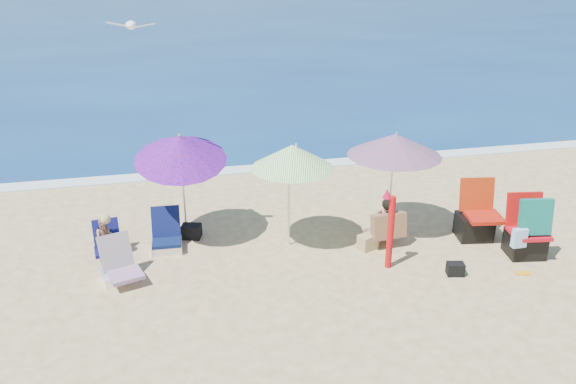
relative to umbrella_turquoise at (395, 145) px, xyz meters
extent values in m
plane|color=#D8BC84|center=(-1.67, -1.33, -1.67)|extent=(120.00, 120.00, 0.00)
cube|color=navy|center=(-1.67, 43.67, -1.72)|extent=(120.00, 80.00, 0.12)
cube|color=white|center=(-1.67, 3.77, -1.65)|extent=(120.00, 0.50, 0.04)
cylinder|color=silver|center=(-0.02, -0.01, -0.80)|extent=(0.03, 0.03, 1.74)
cone|color=#EC1F43|center=(0.00, 0.00, 0.00)|extent=(1.67, 1.67, 0.39)
cylinder|color=silver|center=(0.02, 0.01, 0.18)|extent=(0.03, 0.03, 0.10)
cylinder|color=silver|center=(-1.91, -0.11, -0.81)|extent=(0.04, 0.04, 1.72)
cone|color=#50B31B|center=(-1.86, -0.13, -0.03)|extent=(1.77, 1.77, 0.41)
cylinder|color=white|center=(-1.80, -0.15, 0.15)|extent=(0.03, 0.03, 0.11)
cylinder|color=silver|center=(-3.64, 0.61, -0.77)|extent=(0.05, 0.47, 1.75)
cone|color=#A31787|center=(-3.65, 0.40, 0.08)|extent=(1.60, 1.66, 0.81)
cylinder|color=silver|center=(-3.66, 0.38, 0.28)|extent=(0.03, 0.06, 0.12)
cylinder|color=red|center=(-0.50, -1.22, -1.05)|extent=(0.14, 0.14, 1.25)
cone|color=red|center=(-0.59, -1.20, -0.37)|extent=(0.19, 0.19, 0.16)
cube|color=#0B183F|center=(-4.00, 0.13, -1.50)|extent=(0.51, 0.45, 0.06)
cube|color=#0B1340|center=(-3.99, 0.39, -1.23)|extent=(0.50, 0.31, 0.52)
cube|color=silver|center=(-4.01, 0.15, -1.59)|extent=(0.53, 0.47, 0.16)
cube|color=#EE6854|center=(-4.65, -0.86, -1.50)|extent=(0.60, 0.56, 0.06)
cube|color=#D8684C|center=(-4.79, -0.53, -1.23)|extent=(0.55, 0.42, 0.52)
cube|color=white|center=(-4.78, -0.67, -1.59)|extent=(0.62, 0.58, 0.16)
cube|color=#AB1B0C|center=(1.48, -0.70, -1.22)|extent=(0.69, 0.63, 0.06)
cube|color=#AD2C0C|center=(1.48, -0.38, -0.91)|extent=(0.63, 0.27, 0.61)
cube|color=black|center=(1.39, -0.56, -1.46)|extent=(0.66, 0.61, 0.43)
cube|color=red|center=(1.88, -1.42, -1.22)|extent=(0.67, 0.62, 0.06)
cube|color=#B70E0D|center=(1.93, -1.13, -0.93)|extent=(0.62, 0.26, 0.60)
cube|color=black|center=(1.90, -1.34, -1.46)|extent=(0.65, 0.60, 0.43)
cube|color=#097C55|center=(1.87, -1.54, -0.87)|extent=(0.56, 0.27, 0.61)
cube|color=#99C2F6|center=(1.59, -1.59, -1.19)|extent=(0.24, 0.11, 0.32)
imported|color=tan|center=(-0.29, -0.42, -1.23)|extent=(0.34, 0.24, 0.89)
cube|color=#501070|center=(-0.28, -0.38, -1.49)|extent=(0.53, 0.48, 0.06)
cube|color=#220D5E|center=(-0.26, -0.58, -1.26)|extent=(0.63, 0.27, 0.45)
sphere|color=black|center=(-0.26, -0.50, -0.88)|extent=(0.22, 0.22, 0.22)
imported|color=tan|center=(-4.99, 0.15, -1.32)|extent=(0.38, 0.31, 0.71)
cube|color=#120E4E|center=(-4.97, 0.06, -1.52)|extent=(0.48, 0.43, 0.05)
cube|color=#0E114E|center=(-4.99, 0.28, -1.29)|extent=(0.46, 0.31, 0.46)
sphere|color=tan|center=(-4.96, 0.13, -0.97)|extent=(0.17, 0.17, 0.17)
cube|color=black|center=(-3.56, 0.55, -1.55)|extent=(0.40, 0.34, 0.25)
cube|color=tan|center=(-0.62, -0.56, -1.54)|extent=(0.38, 0.33, 0.27)
cube|color=black|center=(0.45, -1.69, -1.57)|extent=(0.30, 0.24, 0.21)
cube|color=orange|center=(1.52, -1.92, -1.66)|extent=(0.26, 0.17, 0.03)
ellipsoid|color=white|center=(-4.25, 0.42, 2.07)|extent=(0.25, 0.37, 0.13)
cube|color=gray|center=(-4.44, 0.37, 2.09)|extent=(0.35, 0.18, 0.07)
cube|color=#96999E|center=(-4.03, 0.16, 2.09)|extent=(0.35, 0.18, 0.07)
camera|label=1|loc=(-3.93, -9.00, 3.11)|focal=36.36mm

